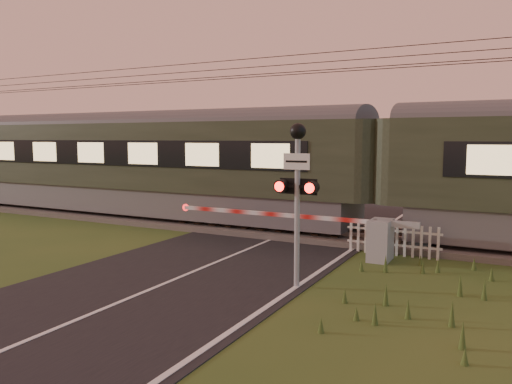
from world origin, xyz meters
The scene contains 8 objects.
ground centered at (0.00, 0.00, 0.00)m, with size 160.00×160.00×0.00m, color #2F4C1D.
road centered at (0.02, -0.23, 0.01)m, with size 6.00×140.00×0.03m.
track_bed centered at (0.00, 6.50, 0.07)m, with size 140.00×3.40×0.39m.
overhead_wires centered at (0.00, 6.50, 5.72)m, with size 120.00×0.62×0.62m.
train centered at (3.18, 6.50, 2.31)m, with size 43.51×3.00×4.06m.
boom_gate centered at (3.40, 3.85, 0.63)m, with size 7.53×0.86×1.15m.
crossing_signal centered at (2.73, 0.57, 2.49)m, with size 0.92×0.37×3.63m.
picket_fence centered at (3.97, 4.60, 0.46)m, with size 2.65×0.08×0.90m.
Camera 1 is at (6.93, -9.44, 3.31)m, focal length 35.00 mm.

